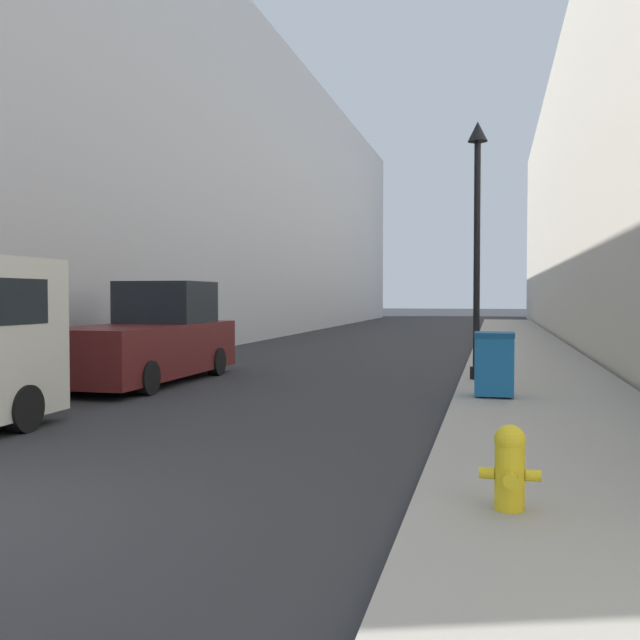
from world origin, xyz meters
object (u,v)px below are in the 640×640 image
at_px(trash_bin, 494,363).
at_px(lamppost, 477,220).
at_px(fire_hydrant, 510,465).
at_px(pickup_truck, 151,340).

relative_size(trash_bin, lamppost, 0.21).
xyz_separation_m(fire_hydrant, trash_bin, (-0.12, 6.43, 0.20)).
height_order(fire_hydrant, trash_bin, trash_bin).
bearing_deg(pickup_truck, trash_bin, -13.07).
bearing_deg(trash_bin, lamppost, 98.13).
distance_m(fire_hydrant, pickup_truck, 10.83).
distance_m(trash_bin, lamppost, 3.63).
distance_m(fire_hydrant, trash_bin, 6.43).
distance_m(trash_bin, pickup_truck, 7.28).
height_order(trash_bin, lamppost, lamppost).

